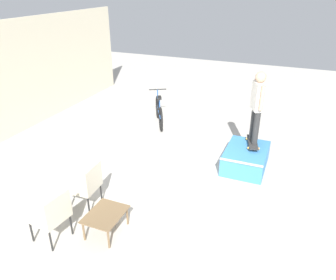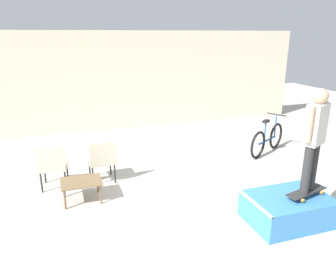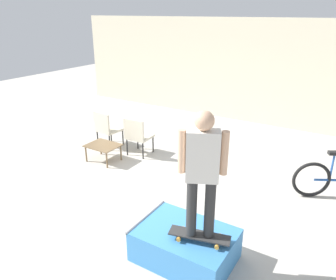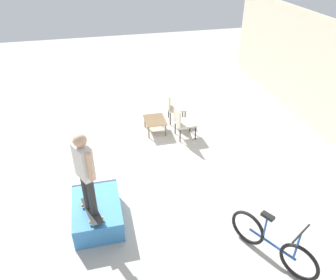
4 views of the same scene
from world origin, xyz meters
name	(u,v)px [view 3 (image 3 of 4)]	position (x,y,z in m)	size (l,w,h in m)	color
ground_plane	(145,193)	(0.00, 0.00, 0.00)	(24.00, 24.00, 0.00)	#B7B2A8
house_wall_back	(246,72)	(0.00, 5.13, 1.50)	(12.00, 0.06, 3.00)	beige
skate_ramp_box	(185,245)	(1.47, -1.11, 0.22)	(1.31, 0.91, 0.47)	#3D84C6
skateboard_on_ramp	(199,236)	(1.72, -1.19, 0.53)	(0.80, 0.39, 0.07)	#2D2D2D
person_skater	(202,167)	(1.72, -1.19, 1.49)	(0.52, 0.35, 1.62)	#2D2D2D
coffee_table	(103,147)	(-1.62, 0.66, 0.33)	(0.71, 0.57, 0.38)	brown
patio_chair_left	(107,127)	(-2.09, 1.33, 0.51)	(0.58, 0.58, 0.91)	black
patio_chair_right	(138,135)	(-1.15, 1.33, 0.51)	(0.55, 0.55, 0.91)	black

